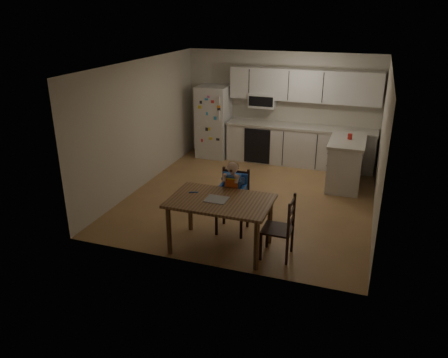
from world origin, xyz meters
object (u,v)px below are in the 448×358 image
refrigerator (214,122)px  kitchen_island (346,162)px  dining_table (220,206)px  chair_side (284,224)px  chair_booster (233,189)px  red_cup (350,136)px

refrigerator → kitchen_island: (3.19, -0.93, -0.36)m
kitchen_island → dining_table: 3.56m
dining_table → chair_side: 0.96m
refrigerator → chair_booster: refrigerator is taller
kitchen_island → red_cup: size_ratio=11.84×
chair_booster → red_cup: bearing=56.7°
refrigerator → red_cup: refrigerator is taller
red_cup → dining_table: 3.61m
refrigerator → dining_table: bearing=-68.4°
red_cup → chair_side: red_cup is taller
dining_table → chair_side: (0.94, 0.05, -0.16)m
dining_table → kitchen_island: bearing=64.2°
refrigerator → chair_booster: (1.64, -3.51, -0.13)m
red_cup → chair_side: (-0.63, -3.18, -0.49)m
chair_booster → chair_side: bearing=-33.2°
red_cup → dining_table: bearing=-116.0°
refrigerator → chair_side: refrigerator is taller
dining_table → red_cup: bearing=64.0°
kitchen_island → red_cup: red_cup is taller
refrigerator → red_cup: (3.21, -0.90, 0.18)m
red_cup → chair_booster: (-1.58, -2.61, -0.30)m
kitchen_island → chair_side: 3.21m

